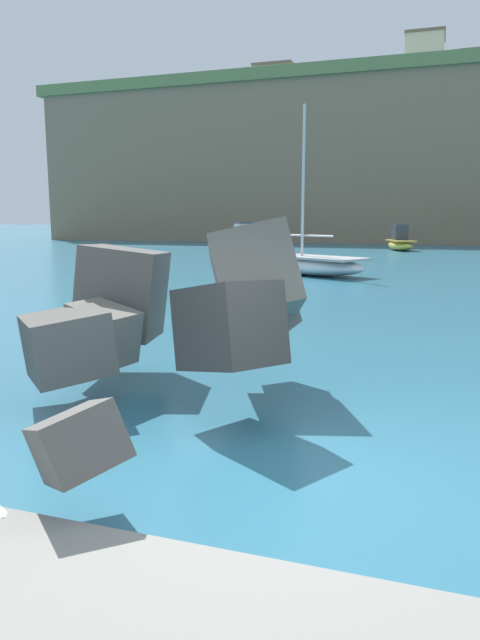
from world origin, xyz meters
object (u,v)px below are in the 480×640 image
boat_mid_centre (243,241)px  station_building_annex (278,85)px  boat_near_left (400,242)px  station_building_central (477,76)px  boat_mid_right (309,264)px  station_building_west (424,63)px  station_building_east (301,89)px

boat_mid_centre → station_building_annex: 36.09m
boat_near_left → boat_mid_centre: bearing=-171.6°
boat_near_left → station_building_central: station_building_central is taller
boat_mid_right → station_building_annex: 56.23m
station_building_west → station_building_annex: 17.85m
boat_near_left → boat_mid_centre: size_ratio=0.98×
boat_mid_centre → station_building_annex: size_ratio=0.63×
station_building_east → station_building_west: bearing=-15.8°
boat_mid_centre → station_building_central: 45.12m
boat_mid_right → station_building_west: (2.55, 49.51, 19.78)m
station_building_west → station_building_annex: size_ratio=0.79×
boat_mid_right → station_building_east: 58.52m
boat_near_left → station_building_annex: bearing=121.8°
boat_near_left → station_building_central: size_ratio=0.68×
station_building_west → station_building_east: (-15.50, 4.38, -1.00)m
station_building_west → station_building_central: station_building_west is taller
station_building_annex → boat_mid_right: bearing=-73.3°
boat_mid_centre → station_building_central: (18.56, 36.38, 19.19)m
station_building_west → station_building_annex: bearing=176.0°
boat_mid_centre → station_building_annex: bearing=100.0°
boat_near_left → boat_mid_centre: boat_mid_centre is taller
station_building_central → station_building_annex: size_ratio=0.91×
station_building_annex → station_building_central: bearing=13.9°
station_building_east → station_building_central: bearing=7.4°
boat_mid_centre → station_building_west: (12.42, 29.21, 19.61)m
boat_mid_centre → station_building_central: bearing=63.0°
station_building_west → station_building_annex: (-17.78, 1.25, -1.01)m
boat_mid_right → boat_mid_centre: bearing=115.9°
boat_near_left → boat_mid_right: size_ratio=0.65×
boat_mid_centre → station_building_west: bearing=67.0°
boat_near_left → station_building_west: (0.05, 27.39, 19.63)m
station_building_west → station_building_east: bearing=164.2°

